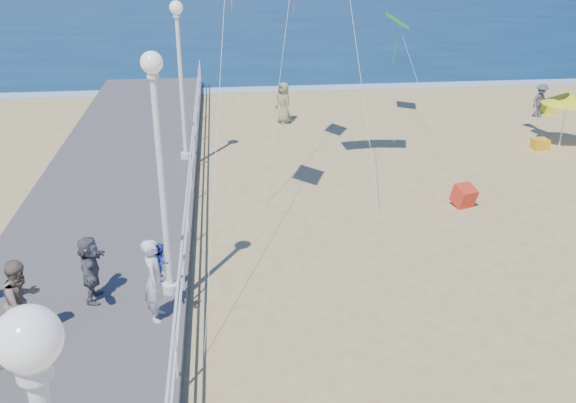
{
  "coord_description": "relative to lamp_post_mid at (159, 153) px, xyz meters",
  "views": [
    {
      "loc": [
        -4.07,
        -12.55,
        7.92
      ],
      "look_at": [
        -2.5,
        2.0,
        1.6
      ],
      "focal_mm": 40.0,
      "sensor_mm": 36.0,
      "label": 1
    }
  ],
  "objects": [
    {
      "name": "boardwalk",
      "position": [
        -2.15,
        0.0,
        -3.46
      ],
      "size": [
        5.0,
        44.0,
        0.4
      ],
      "primitive_type": "cube",
      "color": "#635E59",
      "rests_on": "ground"
    },
    {
      "name": "toddler_held",
      "position": [
        -0.05,
        -0.88,
        -2.01
      ],
      "size": [
        0.32,
        0.4,
        0.8
      ],
      "primitive_type": "imported",
      "rotation": [
        0.0,
        0.0,
        1.52
      ],
      "color": "#3049B6",
      "rests_on": "boardwalk"
    },
    {
      "name": "beach_umbrella",
      "position": [
        14.36,
        9.98,
        -1.75
      ],
      "size": [
        1.9,
        1.9,
        2.14
      ],
      "color": "white",
      "rests_on": "ground"
    },
    {
      "name": "surf_line",
      "position": [
        5.35,
        20.5,
        -3.63
      ],
      "size": [
        160.0,
        1.2,
        0.04
      ],
      "primitive_type": "cube",
      "color": "white",
      "rests_on": "ground"
    },
    {
      "name": "railing",
      "position": [
        0.3,
        0.0,
        -2.41
      ],
      "size": [
        0.05,
        42.0,
        0.55
      ],
      "color": "white",
      "rests_on": "boardwalk"
    },
    {
      "name": "beach_chair_left",
      "position": [
        16.2,
        14.58,
        -3.46
      ],
      "size": [
        0.55,
        0.55,
        0.4
      ],
      "primitive_type": "cube",
      "color": "yellow",
      "rests_on": "ground"
    },
    {
      "name": "kite_diamond_green",
      "position": [
        8.81,
        14.48,
        0.57
      ],
      "size": [
        1.24,
        1.35,
        0.61
      ],
      "primitive_type": "cube",
      "rotation": [
        0.54,
        0.0,
        1.34
      ],
      "color": "green"
    },
    {
      "name": "ground",
      "position": [
        5.35,
        0.0,
        -3.66
      ],
      "size": [
        160.0,
        160.0,
        0.0
      ],
      "primitive_type": "plane",
      "color": "#D8BA71",
      "rests_on": "ground"
    },
    {
      "name": "beach_walker_c",
      "position": [
        4.0,
        14.36,
        -2.77
      ],
      "size": [
        0.9,
        1.03,
        1.78
      ],
      "primitive_type": "imported",
      "rotation": [
        0.0,
        0.0,
        -1.1
      ],
      "color": "gray",
      "rests_on": "ground"
    },
    {
      "name": "spectator_1",
      "position": [
        -2.64,
        -1.61,
        -2.36
      ],
      "size": [
        1.0,
        1.09,
        1.8
      ],
      "primitive_type": "imported",
      "rotation": [
        0.0,
        0.0,
        1.1
      ],
      "color": "#816D59",
      "rests_on": "boardwalk"
    },
    {
      "name": "box_kite",
      "position": [
        8.53,
        4.73,
        -3.36
      ],
      "size": [
        0.74,
        0.84,
        0.74
      ],
      "primitive_type": "cube",
      "rotation": [
        0.31,
        0.0,
        0.32
      ],
      "color": "red",
      "rests_on": "ground"
    },
    {
      "name": "lamp_post_far",
      "position": [
        0.0,
        9.0,
        0.0
      ],
      "size": [
        0.44,
        0.44,
        5.32
      ],
      "color": "white",
      "rests_on": "boardwalk"
    },
    {
      "name": "lamp_post_mid",
      "position": [
        0.0,
        0.0,
        0.0
      ],
      "size": [
        0.44,
        0.44,
        5.32
      ],
      "color": "white",
      "rests_on": "boardwalk"
    },
    {
      "name": "beach_walker_a",
      "position": [
        15.47,
        14.04,
        -2.91
      ],
      "size": [
        1.12,
        0.92,
        1.5
      ],
      "primitive_type": "imported",
      "rotation": [
        0.0,
        0.0,
        0.45
      ],
      "color": "#515155",
      "rests_on": "ground"
    },
    {
      "name": "woman_holding_toddler",
      "position": [
        -0.2,
        -1.03,
        -2.35
      ],
      "size": [
        0.46,
        0.68,
        1.81
      ],
      "primitive_type": "imported",
      "rotation": [
        0.0,
        0.0,
        1.52
      ],
      "color": "silver",
      "rests_on": "boardwalk"
    },
    {
      "name": "spectator_5",
      "position": [
        -1.64,
        -0.15,
        -2.5
      ],
      "size": [
        0.47,
        1.41,
        1.52
      ],
      "primitive_type": "imported",
      "rotation": [
        0.0,
        0.0,
        1.59
      ],
      "color": "#5E5C61",
      "rests_on": "boardwalk"
    },
    {
      "name": "beach_chair_right",
      "position": [
        13.43,
        9.74,
        -3.46
      ],
      "size": [
        0.55,
        0.55,
        0.4
      ],
      "primitive_type": "cube",
      "color": "gold",
      "rests_on": "ground"
    }
  ]
}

